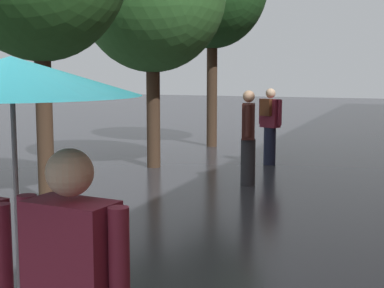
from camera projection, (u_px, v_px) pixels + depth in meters
couple_under_umbrella at (16, 206)px, 2.67m from camera, size 1.25×1.18×2.13m
pedestrian_walking_midground at (270, 124)px, 12.40m from camera, size 0.55×0.43×1.65m
pedestrian_walking_far at (248, 137)px, 10.18m from camera, size 0.31×0.57×1.69m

